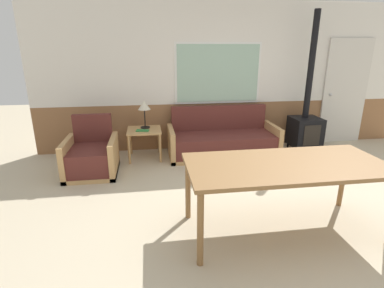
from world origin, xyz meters
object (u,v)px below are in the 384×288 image
at_px(table_lamp, 144,107).
at_px(wood_stove, 306,123).
at_px(dining_table, 287,169).
at_px(armchair, 92,157).
at_px(side_table, 144,134).
at_px(couch, 222,141).

height_order(table_lamp, wood_stove, wood_stove).
height_order(dining_table, wood_stove, wood_stove).
relative_size(armchair, table_lamp, 1.80).
relative_size(armchair, side_table, 1.50).
xyz_separation_m(armchair, wood_stove, (3.82, 0.53, 0.28)).
height_order(side_table, dining_table, dining_table).
bearing_deg(dining_table, table_lamp, 118.95).
height_order(armchair, side_table, armchair).
bearing_deg(table_lamp, wood_stove, -2.54).
bearing_deg(table_lamp, dining_table, -61.05).
height_order(couch, side_table, couch).
relative_size(dining_table, wood_stove, 0.81).
distance_m(armchair, side_table, 1.01).
relative_size(side_table, dining_table, 0.29).
relative_size(armchair, dining_table, 0.43).
height_order(side_table, table_lamp, table_lamp).
xyz_separation_m(armchair, side_table, (0.82, 0.56, 0.19)).
bearing_deg(side_table, dining_table, -59.70).
bearing_deg(dining_table, wood_stove, 57.62).
distance_m(couch, table_lamp, 1.53).
relative_size(side_table, table_lamp, 1.20).
bearing_deg(armchair, wood_stove, -4.86).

